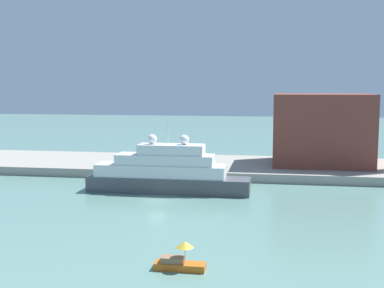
{
  "coord_description": "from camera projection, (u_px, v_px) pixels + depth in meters",
  "views": [
    {
      "loc": [
        16.39,
        -68.41,
        16.68
      ],
      "look_at": [
        4.1,
        6.0,
        7.74
      ],
      "focal_mm": 46.56,
      "sensor_mm": 36.0,
      "label": 1
    }
  ],
  "objects": [
    {
      "name": "ground",
      "position": [
        157.0,
        202.0,
        71.64
      ],
      "size": [
        400.0,
        400.0,
        0.0
      ],
      "primitive_type": "plane",
      "color": "slate"
    },
    {
      "name": "quay_dock",
      "position": [
        189.0,
        166.0,
        98.16
      ],
      "size": [
        110.0,
        22.32,
        1.59
      ],
      "primitive_type": "cube",
      "color": "gray",
      "rests_on": "ground"
    },
    {
      "name": "large_yacht",
      "position": [
        166.0,
        173.0,
        77.77
      ],
      "size": [
        25.48,
        4.78,
        11.01
      ],
      "color": "#4C4C51",
      "rests_on": "ground"
    },
    {
      "name": "small_motorboat",
      "position": [
        180.0,
        261.0,
        45.12
      ],
      "size": [
        4.65,
        1.61,
        2.67
      ],
      "color": "#C66019",
      "rests_on": "ground"
    },
    {
      "name": "harbor_building",
      "position": [
        321.0,
        129.0,
        94.8
      ],
      "size": [
        18.12,
        14.56,
        13.44
      ],
      "primitive_type": "cube",
      "color": "brown",
      "rests_on": "quay_dock"
    },
    {
      "name": "parked_car",
      "position": [
        132.0,
        161.0,
        94.86
      ],
      "size": [
        4.05,
        1.79,
        1.45
      ],
      "color": "silver",
      "rests_on": "quay_dock"
    },
    {
      "name": "person_figure",
      "position": [
        154.0,
        164.0,
        90.17
      ],
      "size": [
        0.36,
        0.36,
        1.7
      ],
      "color": "#4C4C4C",
      "rests_on": "quay_dock"
    },
    {
      "name": "mooring_bollard",
      "position": [
        204.0,
        169.0,
        87.57
      ],
      "size": [
        0.54,
        0.54,
        0.73
      ],
      "primitive_type": "cylinder",
      "color": "black",
      "rests_on": "quay_dock"
    }
  ]
}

